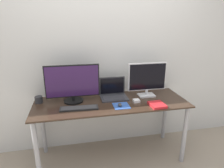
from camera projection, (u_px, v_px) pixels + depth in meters
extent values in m
cube|color=silver|center=(105.00, 57.00, 2.62)|extent=(7.00, 0.05, 2.50)
cube|color=#332319|center=(111.00, 103.00, 2.40)|extent=(1.83, 0.66, 0.02)
cylinder|color=#99999E|center=(37.00, 153.00, 2.11)|extent=(0.05, 0.05, 0.76)
cylinder|color=#99999E|center=(184.00, 135.00, 2.44)|extent=(0.05, 0.05, 0.76)
cylinder|color=#99999E|center=(43.00, 127.00, 2.61)|extent=(0.05, 0.05, 0.76)
cylinder|color=#99999E|center=(164.00, 115.00, 2.94)|extent=(0.05, 0.05, 0.76)
cylinder|color=black|center=(74.00, 101.00, 2.41)|extent=(0.23, 0.23, 0.02)
cylinder|color=black|center=(73.00, 98.00, 2.40)|extent=(0.04, 0.04, 0.06)
cube|color=black|center=(72.00, 81.00, 2.33)|extent=(0.63, 0.02, 0.39)
cube|color=#331947|center=(72.00, 81.00, 2.32)|extent=(0.61, 0.01, 0.36)
cube|color=silver|center=(146.00, 95.00, 2.59)|extent=(0.21, 0.14, 0.02)
cylinder|color=silver|center=(147.00, 92.00, 2.57)|extent=(0.04, 0.04, 0.08)
cube|color=silver|center=(147.00, 77.00, 2.51)|extent=(0.49, 0.02, 0.35)
cube|color=black|center=(148.00, 77.00, 2.50)|extent=(0.47, 0.01, 0.33)
cube|color=#333338|center=(114.00, 98.00, 2.50)|extent=(0.33, 0.23, 0.02)
cube|color=#2D2D33|center=(114.00, 97.00, 2.48)|extent=(0.27, 0.13, 0.00)
cube|color=#333338|center=(112.00, 85.00, 2.58)|extent=(0.33, 0.01, 0.23)
cube|color=black|center=(112.00, 86.00, 2.57)|extent=(0.30, 0.00, 0.20)
cube|color=black|center=(79.00, 108.00, 2.21)|extent=(0.43, 0.14, 0.02)
cube|color=#383838|center=(79.00, 107.00, 2.21)|extent=(0.39, 0.12, 0.00)
cube|color=#2D519E|center=(121.00, 106.00, 2.29)|extent=(0.18, 0.19, 0.00)
ellipsoid|color=#333333|center=(120.00, 105.00, 2.27)|extent=(0.04, 0.07, 0.03)
cube|color=red|center=(157.00, 105.00, 2.28)|extent=(0.17, 0.20, 0.03)
cube|color=white|center=(157.00, 105.00, 2.28)|extent=(0.17, 0.19, 0.02)
cylinder|color=#262628|center=(39.00, 100.00, 2.36)|extent=(0.09, 0.09, 0.08)
cube|color=white|center=(136.00, 101.00, 2.39)|extent=(0.08, 0.07, 0.03)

